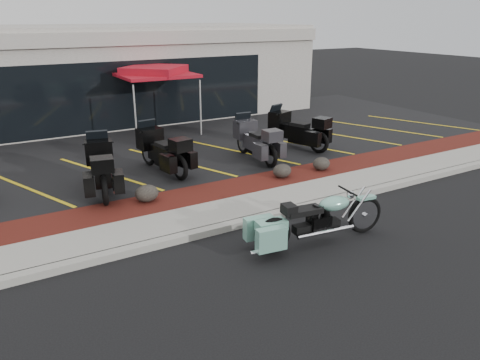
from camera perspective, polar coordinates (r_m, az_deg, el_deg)
ground at (r=10.00m, az=5.43°, el=-6.82°), size 90.00×90.00×0.00m
curb at (r=10.64m, az=2.62°, el=-4.63°), size 24.00×0.25×0.15m
sidewalk at (r=11.18m, az=0.67°, el=-3.37°), size 24.00×1.20×0.15m
mulch_bed at (r=12.15m, az=-2.26°, el=-1.46°), size 24.00×1.20×0.16m
upper_lot at (r=16.88m, az=-11.00°, el=4.19°), size 26.00×9.60×0.15m
dealership_building at (r=22.46m, az=-16.94°, el=12.48°), size 18.00×8.16×4.00m
boulder_left at (r=11.48m, az=-11.31°, el=-1.59°), size 0.58×0.48×0.41m
boulder_mid at (r=12.98m, az=5.15°, el=1.13°), size 0.54×0.45×0.38m
boulder_right at (r=13.77m, az=9.89°, el=1.98°), size 0.53×0.44×0.37m
hero_cruiser at (r=10.22m, az=14.98°, el=-3.50°), size 3.14×1.15×1.08m
touring_black_front at (r=13.04m, az=-16.80°, el=2.79°), size 1.40×2.58×1.42m
touring_black_mid at (r=14.15m, az=-11.17°, el=4.49°), size 1.27×2.51×1.40m
touring_grey at (r=15.14m, az=0.39°, el=5.75°), size 0.99×2.37×1.36m
touring_black_rear at (r=16.33m, az=4.43°, el=6.79°), size 1.63×2.58×1.40m
traffic_cone at (r=16.12m, az=-10.59°, el=4.68°), size 0.37×0.37×0.49m
popup_canopy at (r=18.06m, az=-10.38°, el=12.76°), size 2.77×2.77×2.49m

